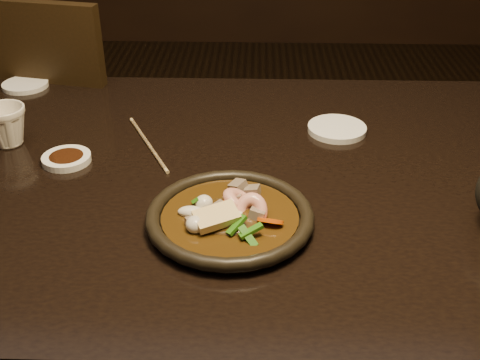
{
  "coord_description": "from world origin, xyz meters",
  "views": [
    {
      "loc": [
        0.25,
        -0.94,
        1.3
      ],
      "look_at": [
        0.22,
        -0.11,
        0.8
      ],
      "focal_mm": 45.0,
      "sensor_mm": 36.0,
      "label": 1
    }
  ],
  "objects_px": {
    "table": "(123,204)",
    "tea_cup": "(5,125)",
    "plate": "(230,218)",
    "chair": "(64,141)"
  },
  "relations": [
    {
      "from": "chair",
      "to": "plate",
      "type": "bearing_deg",
      "value": 136.17
    },
    {
      "from": "chair",
      "to": "plate",
      "type": "height_order",
      "value": "chair"
    },
    {
      "from": "table",
      "to": "plate",
      "type": "xyz_separation_m",
      "value": [
        0.21,
        -0.17,
        0.09
      ]
    },
    {
      "from": "table",
      "to": "chair",
      "type": "height_order",
      "value": "chair"
    },
    {
      "from": "plate",
      "to": "tea_cup",
      "type": "bearing_deg",
      "value": 149.8
    },
    {
      "from": "tea_cup",
      "to": "table",
      "type": "bearing_deg",
      "value": -21.21
    },
    {
      "from": "chair",
      "to": "tea_cup",
      "type": "height_order",
      "value": "chair"
    },
    {
      "from": "chair",
      "to": "table",
      "type": "bearing_deg",
      "value": 129.25
    },
    {
      "from": "chair",
      "to": "plate",
      "type": "relative_size",
      "value": 3.56
    },
    {
      "from": "table",
      "to": "tea_cup",
      "type": "bearing_deg",
      "value": 158.79
    }
  ]
}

